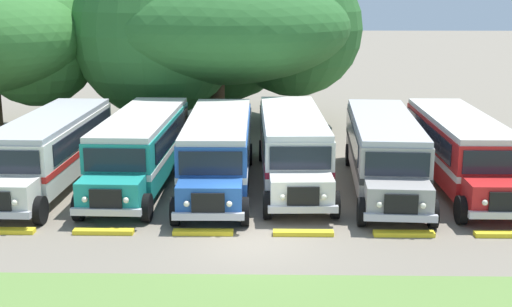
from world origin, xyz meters
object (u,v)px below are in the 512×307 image
at_px(parked_bus_slot_3, 292,144).
at_px(broad_shade_tree, 216,27).
at_px(parked_bus_slot_4, 384,149).
at_px(parked_bus_slot_5, 460,147).
at_px(parked_bus_slot_1, 141,146).
at_px(parked_bus_slot_0, 51,147).
at_px(parked_bus_slot_2, 218,148).

bearing_deg(parked_bus_slot_3, broad_shade_tree, -162.57).
bearing_deg(parked_bus_slot_4, parked_bus_slot_5, 99.73).
bearing_deg(parked_bus_slot_1, broad_shade_tree, 170.78).
bearing_deg(parked_bus_slot_3, parked_bus_slot_1, -88.03).
xyz_separation_m(parked_bus_slot_0, parked_bus_slot_4, (13.60, -0.06, 0.00)).
bearing_deg(parked_bus_slot_5, broad_shade_tree, -137.70).
distance_m(parked_bus_slot_2, broad_shade_tree, 12.97).
distance_m(parked_bus_slot_0, parked_bus_slot_1, 3.65).
xyz_separation_m(parked_bus_slot_0, broad_shade_tree, (5.91, 12.23, 4.15)).
height_order(parked_bus_slot_1, parked_bus_slot_4, same).
relative_size(parked_bus_slot_3, parked_bus_slot_5, 1.00).
bearing_deg(parked_bus_slot_2, parked_bus_slot_5, 91.09).
bearing_deg(parked_bus_slot_0, parked_bus_slot_4, 91.24).
relative_size(parked_bus_slot_4, broad_shade_tree, 0.68).
xyz_separation_m(parked_bus_slot_3, parked_bus_slot_5, (6.85, -0.47, 0.00)).
height_order(parked_bus_slot_3, parked_bus_slot_5, same).
bearing_deg(parked_bus_slot_2, parked_bus_slot_4, 88.95).
xyz_separation_m(parked_bus_slot_0, parked_bus_slot_2, (6.87, -0.02, 0.00)).
bearing_deg(parked_bus_slot_0, parked_bus_slot_2, 91.29).
height_order(parked_bus_slot_2, parked_bus_slot_3, same).
xyz_separation_m(parked_bus_slot_1, parked_bus_slot_2, (3.23, -0.37, 0.00)).
distance_m(parked_bus_slot_1, parked_bus_slot_5, 13.14).
distance_m(parked_bus_slot_0, parked_bus_slot_5, 16.77).
distance_m(parked_bus_slot_0, broad_shade_tree, 14.20).
relative_size(parked_bus_slot_1, parked_bus_slot_4, 1.00).
height_order(parked_bus_slot_0, parked_bus_slot_2, same).
bearing_deg(parked_bus_slot_3, parked_bus_slot_0, -87.43).
bearing_deg(parked_bus_slot_3, parked_bus_slot_2, -77.27).
height_order(parked_bus_slot_2, broad_shade_tree, broad_shade_tree).
distance_m(parked_bus_slot_5, broad_shade_tree, 16.66).
xyz_separation_m(parked_bus_slot_4, parked_bus_slot_5, (3.17, 0.35, 0.00)).
relative_size(parked_bus_slot_3, broad_shade_tree, 0.68).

